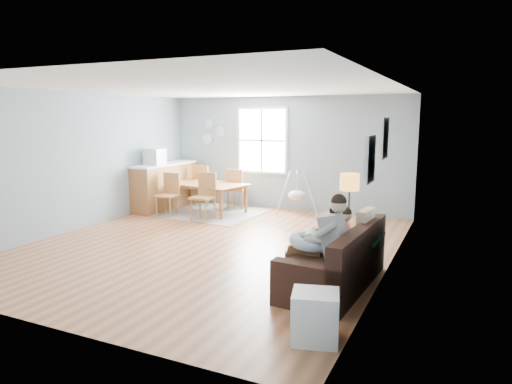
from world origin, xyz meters
The scene contains 22 objects.
room centered at (0.00, 0.00, 2.42)m, with size 8.40×9.40×3.90m.
window centered at (-0.60, 3.46, 1.65)m, with size 1.32×0.08×1.62m.
pictures centered at (2.97, -1.05, 1.85)m, with size 0.05×1.34×0.74m.
wall_plates centered at (-2.00, 3.47, 1.83)m, with size 0.67×0.02×0.66m.
sofa centered at (2.51, -1.01, 0.29)m, with size 1.00×2.08×0.82m.
green_throw centered at (2.48, -0.33, 0.52)m, with size 0.93×0.81×0.04m, color #145B23.
beige_pillow centered at (2.75, -0.50, 0.73)m, with size 0.13×0.46×0.46m, color #C4B795.
father centered at (2.36, -1.30, 0.69)m, with size 0.90×0.42×1.29m.
nursing_pillow centered at (2.21, -1.28, 0.64)m, with size 0.54×0.54×0.15m, color #A2B5CA.
infant centered at (2.21, -1.25, 0.73)m, with size 0.20×0.39×0.14m.
toddler centered at (2.45, -0.81, 0.70)m, with size 0.54×0.27×0.84m.
floor_lamp centered at (2.42, -0.13, 1.16)m, with size 0.28×0.28×1.40m.
storage_cube centered at (2.69, -2.59, 0.26)m, with size 0.55×0.51×0.51m.
rug centered at (-1.60, 2.35, 0.01)m, with size 2.68×2.04×0.01m, color gray.
dining_table centered at (-1.60, 2.35, 0.34)m, with size 1.94×1.08×0.68m, color brown.
chair_sw centered at (-2.13, 1.72, 0.55)m, with size 0.46×0.46×0.96m.
chair_se centered at (-1.16, 1.67, 0.59)m, with size 0.47×0.47×1.02m.
chair_nw centered at (-2.04, 3.03, 0.59)m, with size 0.47×0.47×1.03m.
chair_ne centered at (-1.07, 2.98, 0.57)m, with size 0.48×0.48×0.99m.
counter centered at (-2.70, 2.34, 0.56)m, with size 0.63×1.99×1.11m.
monitor centered at (-2.69, 1.96, 1.30)m, with size 0.41×0.38×0.38m.
baby_swing centered at (0.44, 3.10, 0.44)m, with size 1.24×1.25×0.98m.
Camera 1 is at (3.97, -6.71, 2.23)m, focal length 32.00 mm.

